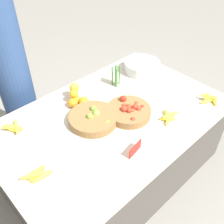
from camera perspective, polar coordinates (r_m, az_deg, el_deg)
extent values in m
plane|color=gray|center=(2.49, 0.00, -12.20)|extent=(12.00, 12.00, 0.00)
cube|color=#4C4742|center=(2.24, 0.00, -7.33)|extent=(1.73, 1.12, 0.63)
cube|color=#BCB29E|center=(2.02, 0.00, -1.21)|extent=(1.80, 1.16, 0.01)
cylinder|color=olive|center=(1.96, -4.12, -1.43)|extent=(0.36, 0.36, 0.06)
sphere|color=#89BC42|center=(1.96, -3.42, -0.32)|extent=(0.05, 0.05, 0.05)
sphere|color=#6BA333|center=(1.99, -4.07, 0.73)|extent=(0.05, 0.05, 0.05)
sphere|color=#89BC42|center=(1.97, -7.17, -1.29)|extent=(0.05, 0.05, 0.05)
sphere|color=#6BA333|center=(1.90, -1.07, -2.36)|extent=(0.04, 0.04, 0.04)
sphere|color=#89BC42|center=(1.97, -5.66, -1.01)|extent=(0.04, 0.04, 0.04)
sphere|color=#7AB238|center=(1.92, -4.84, -0.97)|extent=(0.05, 0.05, 0.05)
sphere|color=#6BA333|center=(1.96, -2.87, -1.35)|extent=(0.04, 0.04, 0.04)
sphere|color=#89BC42|center=(2.03, -3.85, 0.45)|extent=(0.05, 0.05, 0.05)
cylinder|color=olive|center=(2.02, 3.61, 0.07)|extent=(0.34, 0.34, 0.06)
sphere|color=red|center=(1.99, 5.81, -1.29)|extent=(0.04, 0.04, 0.04)
sphere|color=red|center=(2.03, 0.77, 0.51)|extent=(0.04, 0.04, 0.04)
sphere|color=red|center=(2.01, 2.05, 0.55)|extent=(0.04, 0.04, 0.04)
sphere|color=red|center=(2.03, 3.12, 0.95)|extent=(0.04, 0.04, 0.04)
sphere|color=red|center=(2.00, 5.79, 0.81)|extent=(0.04, 0.04, 0.04)
sphere|color=red|center=(1.99, 4.40, 0.26)|extent=(0.04, 0.04, 0.04)
sphere|color=red|center=(2.03, 2.59, 1.24)|extent=(0.04, 0.04, 0.04)
sphere|color=red|center=(2.00, 5.08, 1.13)|extent=(0.05, 0.05, 0.05)
sphere|color=red|center=(1.97, 3.72, 0.35)|extent=(0.04, 0.04, 0.04)
sphere|color=red|center=(2.01, 3.62, 1.10)|extent=(0.05, 0.05, 0.05)
sphere|color=red|center=(2.00, 3.52, 0.47)|extent=(0.05, 0.05, 0.05)
sphere|color=red|center=(2.07, 5.30, 1.75)|extent=(0.04, 0.04, 0.04)
sphere|color=red|center=(2.03, 2.57, 0.51)|extent=(0.04, 0.04, 0.04)
sphere|color=red|center=(1.97, 2.70, 0.66)|extent=(0.05, 0.05, 0.05)
sphere|color=red|center=(2.05, 4.66, 1.07)|extent=(0.04, 0.04, 0.04)
sphere|color=red|center=(2.04, 6.54, 1.04)|extent=(0.04, 0.04, 0.04)
sphere|color=red|center=(1.92, 4.56, -1.66)|extent=(0.04, 0.04, 0.04)
sphere|color=red|center=(2.08, 2.73, 1.31)|extent=(0.04, 0.04, 0.04)
sphere|color=red|center=(2.07, 2.47, 2.93)|extent=(0.05, 0.05, 0.05)
sphere|color=orange|center=(2.16, -7.99, 2.95)|extent=(0.07, 0.07, 0.07)
sphere|color=orange|center=(2.10, -8.48, 1.95)|extent=(0.08, 0.08, 0.08)
sphere|color=orange|center=(2.15, -8.01, 2.77)|extent=(0.07, 0.07, 0.07)
sphere|color=orange|center=(2.14, -7.80, 2.53)|extent=(0.07, 0.07, 0.07)
sphere|color=orange|center=(2.11, -6.19, 2.26)|extent=(0.08, 0.08, 0.08)
sphere|color=orange|center=(2.12, -8.33, 3.92)|extent=(0.07, 0.07, 0.07)
sphere|color=orange|center=(2.17, -8.17, 5.22)|extent=(0.08, 0.08, 0.08)
cylinder|color=silver|center=(2.54, 6.54, 9.77)|extent=(0.33, 0.33, 0.10)
cube|color=red|center=(1.74, 5.11, -7.96)|extent=(0.13, 0.03, 0.08)
cylinder|color=#4C8E42|center=(2.28, 1.09, 7.52)|extent=(0.01, 0.01, 0.18)
cylinder|color=#428438|center=(2.33, 0.92, 8.25)|extent=(0.01, 0.01, 0.18)
cylinder|color=#428438|center=(2.30, 0.94, 7.84)|extent=(0.01, 0.01, 0.18)
cylinder|color=#4C8E42|center=(2.32, 0.90, 8.03)|extent=(0.01, 0.01, 0.18)
cylinder|color=#4C8E42|center=(2.30, 0.81, 7.80)|extent=(0.01, 0.01, 0.18)
cylinder|color=#4C8E42|center=(2.27, 1.04, 7.36)|extent=(0.01, 0.01, 0.18)
cylinder|color=#428438|center=(2.31, 0.04, 7.87)|extent=(0.01, 0.01, 0.18)
cylinder|color=#428438|center=(2.32, 1.61, 8.08)|extent=(0.01, 0.01, 0.18)
cylinder|color=#4C8E42|center=(2.32, 0.77, 8.08)|extent=(0.01, 0.01, 0.18)
ellipsoid|color=yellow|center=(1.68, -15.01, -13.44)|extent=(0.14, 0.05, 0.03)
ellipsoid|color=yellow|center=(1.70, -16.03, -12.87)|extent=(0.12, 0.04, 0.03)
ellipsoid|color=yellow|center=(1.71, -15.74, -12.41)|extent=(0.12, 0.07, 0.03)
ellipsoid|color=yellow|center=(1.68, -14.89, -13.36)|extent=(0.14, 0.04, 0.03)
ellipsoid|color=yellow|center=(1.69, -16.08, -12.22)|extent=(0.12, 0.03, 0.03)
ellipsoid|color=yellow|center=(1.68, -17.18, -13.14)|extent=(0.13, 0.08, 0.03)
ellipsoid|color=yellow|center=(2.02, 12.21, -1.50)|extent=(0.15, 0.09, 0.03)
ellipsoid|color=yellow|center=(2.04, 12.56, -1.04)|extent=(0.12, 0.06, 0.03)
ellipsoid|color=yellow|center=(2.05, 11.94, -0.60)|extent=(0.10, 0.12, 0.03)
ellipsoid|color=yellow|center=(2.04, 12.52, -0.97)|extent=(0.11, 0.05, 0.03)
ellipsoid|color=yellow|center=(2.02, 12.05, -1.45)|extent=(0.11, 0.11, 0.03)
ellipsoid|color=yellow|center=(2.03, 12.83, -0.45)|extent=(0.13, 0.07, 0.03)
ellipsoid|color=yellow|center=(2.02, 12.31, -0.65)|extent=(0.14, 0.06, 0.03)
ellipsoid|color=yellow|center=(2.30, 20.25, 2.66)|extent=(0.12, 0.05, 0.03)
ellipsoid|color=yellow|center=(2.30, 20.58, 2.62)|extent=(0.12, 0.04, 0.03)
ellipsoid|color=yellow|center=(2.28, 20.21, 2.34)|extent=(0.15, 0.08, 0.03)
ellipsoid|color=yellow|center=(2.32, 20.27, 3.09)|extent=(0.11, 0.10, 0.03)
ellipsoid|color=yellow|center=(2.30, 21.39, 2.30)|extent=(0.11, 0.11, 0.03)
ellipsoid|color=yellow|center=(2.29, 20.60, 2.97)|extent=(0.11, 0.10, 0.03)
ellipsoid|color=yellow|center=(2.29, 20.38, 3.17)|extent=(0.09, 0.14, 0.03)
ellipsoid|color=yellow|center=(2.02, -20.87, -3.56)|extent=(0.08, 0.13, 0.03)
ellipsoid|color=yellow|center=(2.04, -20.70, -3.03)|extent=(0.12, 0.14, 0.03)
ellipsoid|color=yellow|center=(2.03, -20.70, -3.25)|extent=(0.11, 0.15, 0.03)
ellipsoid|color=yellow|center=(2.00, -20.11, -2.93)|extent=(0.09, 0.16, 0.03)
ellipsoid|color=yellow|center=(2.02, -21.38, -3.07)|extent=(0.11, 0.10, 0.03)
cylinder|color=navy|center=(2.43, -20.64, 6.73)|extent=(0.30, 0.30, 1.45)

